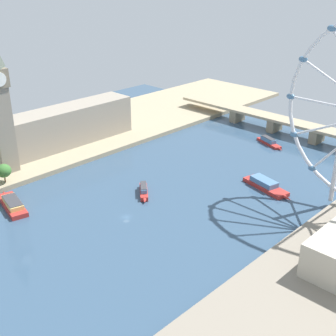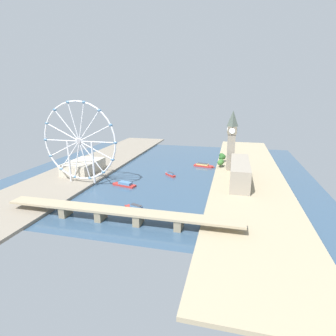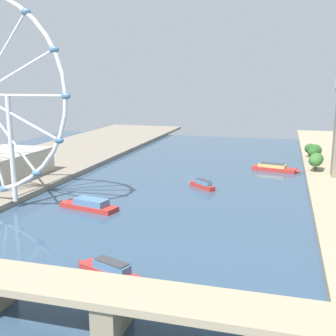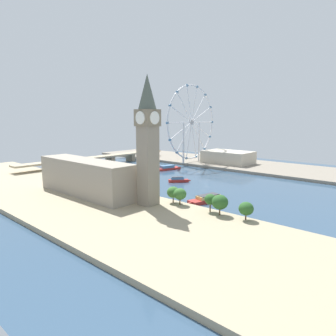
# 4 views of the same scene
# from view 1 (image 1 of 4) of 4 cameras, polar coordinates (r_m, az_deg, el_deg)

# --- Properties ---
(ground_plane) EXTENTS (401.34, 401.34, 0.00)m
(ground_plane) POSITION_cam_1_polar(r_m,az_deg,el_deg) (234.80, -5.26, -6.13)
(ground_plane) COLOR #334C66
(riverbank_left) EXTENTS (90.00, 520.00, 3.00)m
(riverbank_left) POSITION_cam_1_polar(r_m,az_deg,el_deg) (322.90, -18.87, 1.62)
(riverbank_left) COLOR tan
(riverbank_left) RESTS_ON ground_plane
(parliament_block) EXTENTS (22.00, 93.79, 26.08)m
(parliament_block) POSITION_cam_1_polar(r_m,az_deg,el_deg) (325.34, -12.16, 5.31)
(parliament_block) COLOR gray
(parliament_block) RESTS_ON riverbank_left
(river_bridge) EXTENTS (213.34, 15.30, 11.32)m
(river_bridge) POSITION_cam_1_polar(r_m,az_deg,el_deg) (353.03, 15.68, 5.14)
(river_bridge) COLOR tan
(river_bridge) RESTS_ON ground_plane
(tour_boat_0) EXTENTS (34.74, 15.27, 5.30)m
(tour_boat_0) POSITION_cam_1_polar(r_m,az_deg,el_deg) (267.65, 12.11, -2.09)
(tour_boat_0) COLOR #B22D28
(tour_boat_0) RESTS_ON ground_plane
(tour_boat_1) EXTENTS (18.56, 16.70, 5.15)m
(tour_boat_1) POSITION_cam_1_polar(r_m,az_deg,el_deg) (255.33, -3.05, -2.88)
(tour_boat_1) COLOR #B22D28
(tour_boat_1) RESTS_ON ground_plane
(tour_boat_2) EXTENTS (34.42, 14.72, 5.16)m
(tour_boat_2) POSITION_cam_1_polar(r_m,az_deg,el_deg) (255.31, -18.91, -4.27)
(tour_boat_2) COLOR #B22D28
(tour_boat_2) RESTS_ON ground_plane
(tour_boat_3) EXTENTS (26.25, 13.00, 4.98)m
(tour_boat_3) POSITION_cam_1_polar(r_m,az_deg,el_deg) (334.37, 12.52, 3.23)
(tour_boat_3) COLOR #B22D28
(tour_boat_3) RESTS_ON ground_plane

